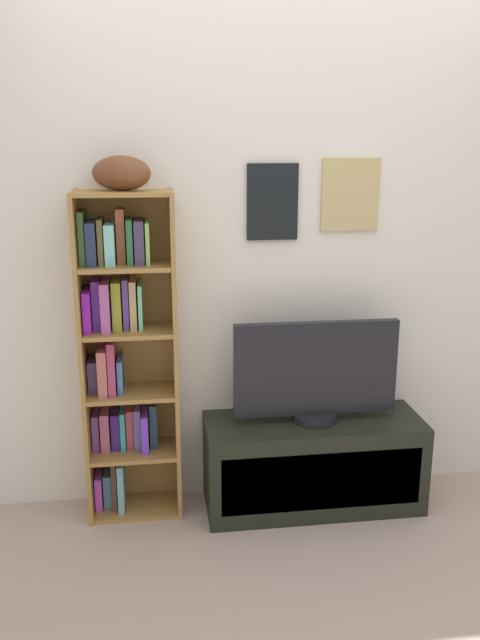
% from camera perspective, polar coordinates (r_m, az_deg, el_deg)
% --- Properties ---
extents(ground, '(5.20, 5.20, 0.04)m').
position_cam_1_polar(ground, '(2.73, 7.49, -25.90)').
color(ground, tan).
extents(back_wall, '(4.80, 0.08, 2.57)m').
position_cam_1_polar(back_wall, '(3.20, 3.07, 6.46)').
color(back_wall, silver).
rests_on(back_wall, ground).
extents(bookshelf, '(0.45, 0.26, 1.57)m').
position_cam_1_polar(bookshelf, '(3.13, -10.26, -2.92)').
color(bookshelf, olive).
rests_on(bookshelf, ground).
extents(football, '(0.31, 0.25, 0.15)m').
position_cam_1_polar(football, '(2.95, -10.37, 12.54)').
color(football, brown).
rests_on(football, bookshelf).
extents(tv_stand, '(1.07, 0.40, 0.46)m').
position_cam_1_polar(tv_stand, '(3.35, 6.41, -12.32)').
color(tv_stand, black).
rests_on(tv_stand, ground).
extents(television, '(0.80, 0.22, 0.50)m').
position_cam_1_polar(television, '(3.16, 6.66, -4.60)').
color(television, black).
rests_on(television, tv_stand).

